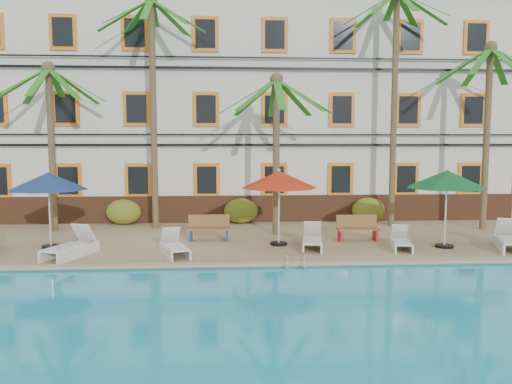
{
  "coord_description": "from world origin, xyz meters",
  "views": [
    {
      "loc": [
        -0.66,
        -15.13,
        3.83
      ],
      "look_at": [
        0.44,
        3.0,
        2.0
      ],
      "focal_mm": 35.0,
      "sensor_mm": 36.0,
      "label": 1
    }
  ],
  "objects": [
    {
      "name": "umbrella_green",
      "position": [
        6.77,
        1.17,
        2.56
      ],
      "size": [
        2.71,
        2.71,
        2.71
      ],
      "color": "black",
      "rests_on": "pool_deck"
    },
    {
      "name": "hotel_building",
      "position": [
        0.0,
        9.98,
        5.37
      ],
      "size": [
        25.4,
        6.44,
        10.22
      ],
      "color": "silver",
      "rests_on": "pool_deck"
    },
    {
      "name": "shrub_right",
      "position": [
        5.7,
        6.6,
        0.8
      ],
      "size": [
        1.5,
        0.9,
        1.1
      ],
      "primitive_type": "ellipsoid",
      "color": "#1C5618",
      "rests_on": "pool_deck"
    },
    {
      "name": "palm_d",
      "position": [
        6.41,
        5.63,
        6.48
      ],
      "size": [
        4.31,
        4.31,
        9.94
      ],
      "color": "brown",
      "rests_on": "pool_deck"
    },
    {
      "name": "pool_deck",
      "position": [
        0.0,
        5.0,
        0.12
      ],
      "size": [
        30.0,
        12.0,
        0.25
      ],
      "primitive_type": "cube",
      "color": "tan",
      "rests_on": "ground"
    },
    {
      "name": "pool_ladder",
      "position": [
        1.34,
        -1.0,
        0.25
      ],
      "size": [
        0.54,
        0.74,
        0.74
      ],
      "color": "silver",
      "rests_on": "ground"
    },
    {
      "name": "lounger_e",
      "position": [
        5.21,
        1.01,
        0.5
      ],
      "size": [
        0.92,
        1.72,
        0.77
      ],
      "color": "silver",
      "rests_on": "pool_deck"
    },
    {
      "name": "palm_e",
      "position": [
        9.9,
        4.56,
        5.14
      ],
      "size": [
        4.31,
        4.31,
        7.57
      ],
      "color": "brown",
      "rests_on": "pool_deck"
    },
    {
      "name": "pool_coping",
      "position": [
        0.0,
        -0.9,
        0.28
      ],
      "size": [
        30.0,
        0.35,
        0.06
      ],
      "primitive_type": "cube",
      "color": "tan",
      "rests_on": "pool_deck"
    },
    {
      "name": "lounger_b",
      "position": [
        -5.51,
        0.56,
        0.56
      ],
      "size": [
        1.41,
        2.15,
        0.96
      ],
      "color": "silver",
      "rests_on": "pool_deck"
    },
    {
      "name": "shrub_left",
      "position": [
        -5.1,
        6.6,
        0.8
      ],
      "size": [
        1.5,
        0.9,
        1.1
      ],
      "primitive_type": "ellipsoid",
      "color": "#1C5618",
      "rests_on": "pool_deck"
    },
    {
      "name": "swimming_pool",
      "position": [
        0.0,
        -7.0,
        0.1
      ],
      "size": [
        26.0,
        12.0,
        0.2
      ],
      "primitive_type": "cube",
      "color": "#1BA5CC",
      "rests_on": "ground"
    },
    {
      "name": "bench_right",
      "position": [
        4.11,
        2.52,
        0.72
      ],
      "size": [
        1.51,
        0.5,
        0.93
      ],
      "color": "olive",
      "rests_on": "pool_deck"
    },
    {
      "name": "lounger_f",
      "position": [
        8.81,
        0.75,
        0.57
      ],
      "size": [
        1.41,
        2.2,
        0.98
      ],
      "color": "silver",
      "rests_on": "pool_deck"
    },
    {
      "name": "umbrella_blue",
      "position": [
        -6.6,
        1.92,
        2.5
      ],
      "size": [
        2.64,
        2.64,
        2.64
      ],
      "color": "black",
      "rests_on": "pool_deck"
    },
    {
      "name": "palm_c",
      "position": [
        1.27,
        3.9,
        4.32
      ],
      "size": [
        4.31,
        4.31,
        6.19
      ],
      "color": "brown",
      "rests_on": "pool_deck"
    },
    {
      "name": "lounger_d",
      "position": [
        2.26,
        1.33,
        0.53
      ],
      "size": [
        0.94,
        1.88,
        0.85
      ],
      "color": "silver",
      "rests_on": "pool_deck"
    },
    {
      "name": "shrub_mid",
      "position": [
        0.01,
        6.6,
        0.8
      ],
      "size": [
        1.5,
        0.9,
        1.1
      ],
      "primitive_type": "ellipsoid",
      "color": "#1C5618",
      "rests_on": "pool_deck"
    },
    {
      "name": "palm_b",
      "position": [
        -3.59,
        5.68,
        6.24
      ],
      "size": [
        4.31,
        4.31,
        9.51
      ],
      "color": "brown",
      "rests_on": "pool_deck"
    },
    {
      "name": "bench_left",
      "position": [
        -1.28,
        2.88,
        0.72
      ],
      "size": [
        1.5,
        0.49,
        0.93
      ],
      "color": "olive",
      "rests_on": "pool_deck"
    },
    {
      "name": "ground",
      "position": [
        0.0,
        0.0,
        0.0
      ],
      "size": [
        100.0,
        100.0,
        0.0
      ],
      "primitive_type": "plane",
      "color": "#384C23",
      "rests_on": "ground"
    },
    {
      "name": "lounger_c",
      "position": [
        -2.3,
        0.55,
        0.52
      ],
      "size": [
        1.17,
        1.86,
        0.83
      ],
      "color": "silver",
      "rests_on": "pool_deck"
    },
    {
      "name": "palm_a",
      "position": [
        -7.58,
        5.24,
        4.63
      ],
      "size": [
        4.31,
        4.31,
        6.72
      ],
      "color": "brown",
      "rests_on": "pool_deck"
    },
    {
      "name": "umbrella_red",
      "position": [
        1.17,
        1.91,
        2.52
      ],
      "size": [
        2.66,
        2.66,
        2.66
      ],
      "color": "black",
      "rests_on": "pool_deck"
    }
  ]
}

